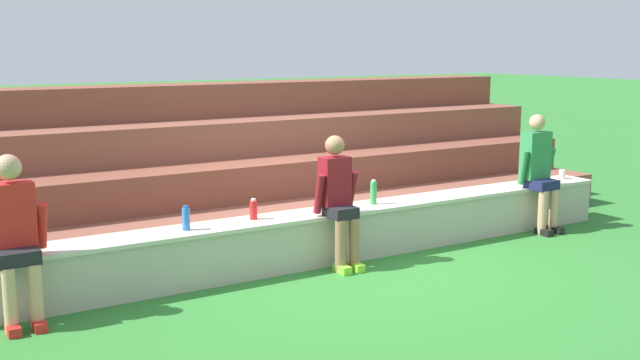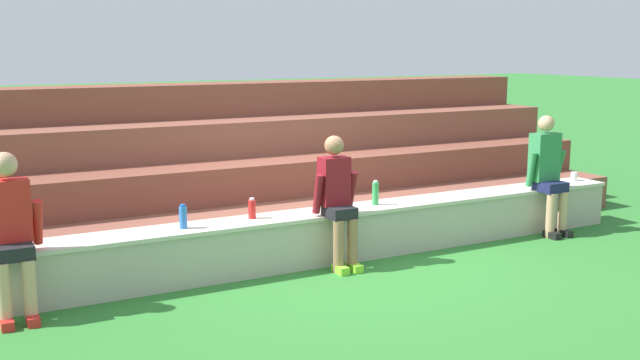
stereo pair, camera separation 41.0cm
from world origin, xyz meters
name	(u,v)px [view 2 (the right image)]	position (x,y,z in m)	size (l,w,h in m)	color
ground_plane	(351,263)	(0.00, 0.00, 0.00)	(80.00, 80.00, 0.00)	#2D752D
stone_seating_wall	(340,232)	(0.00, 0.23, 0.29)	(7.65, 0.50, 0.55)	#B7AF9E
brick_bleachers	(257,169)	(0.00, 2.47, 0.67)	(9.35, 2.87, 1.79)	brown
person_far_left	(10,230)	(-3.36, -0.02, 0.78)	(0.55, 0.54, 1.43)	tan
person_left_of_center	(338,198)	(-0.19, -0.04, 0.74)	(0.48, 0.50, 1.39)	#996B4C
person_center	(548,171)	(2.79, -0.02, 0.79)	(0.54, 0.50, 1.46)	tan
water_bottle_near_left	(183,217)	(-1.78, 0.21, 0.66)	(0.08, 0.08, 0.24)	blue
water_bottle_center_gap	(375,193)	(0.46, 0.25, 0.68)	(0.07, 0.07, 0.28)	green
water_bottle_near_right	(252,209)	(-1.02, 0.28, 0.65)	(0.08, 0.08, 0.22)	red
plastic_cup_middle	(574,176)	(3.56, 0.27, 0.61)	(0.08, 0.08, 0.12)	white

